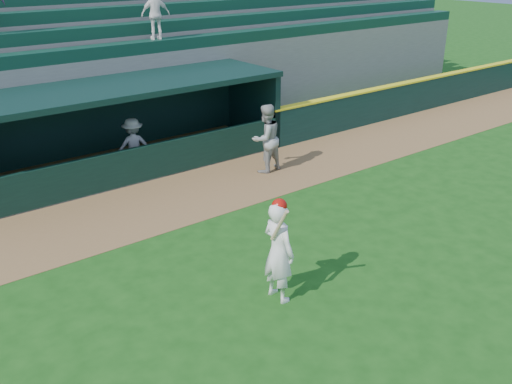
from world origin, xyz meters
The scene contains 9 objects.
ground centered at (0.00, 0.00, 0.00)m, with size 120.00×120.00×0.00m, color #184912.
warning_track centered at (0.00, 4.90, 0.01)m, with size 40.00×3.00×0.01m, color brown.
field_wall_right centered at (12.25, 6.55, 0.60)m, with size 15.50×0.30×1.20m, color black.
wall_stripe_right centered at (12.25, 6.55, 1.23)m, with size 15.50×0.32×0.06m, color yellow.
dugout_player_front centered at (3.04, 5.06, 0.97)m, with size 0.94×0.74×1.94m, color #A09F9A.
dugout_player_inside centered at (0.06, 7.27, 0.79)m, with size 1.02×0.58×1.57m, color #A0A09B.
dugout centered at (0.00, 8.00, 1.36)m, with size 9.40×2.80×2.46m.
stands centered at (-0.03, 12.57, 2.39)m, with size 34.50×6.30×7.57m.
batter_at_plate centered at (-0.82, -0.10, 0.98)m, with size 0.50×0.84×1.98m.
Camera 1 is at (-6.55, -6.81, 5.84)m, focal length 40.00 mm.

